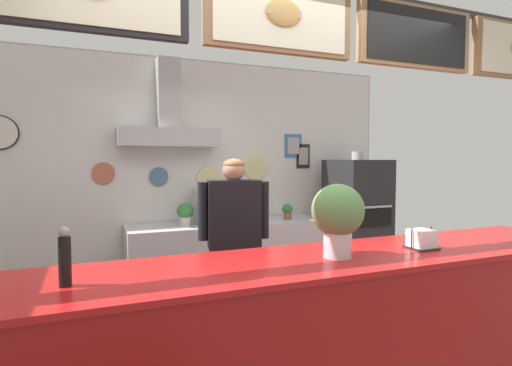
{
  "coord_description": "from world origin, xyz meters",
  "views": [
    {
      "loc": [
        -1.01,
        -2.32,
        1.6
      ],
      "look_at": [
        0.23,
        0.7,
        1.4
      ],
      "focal_mm": 28.54,
      "sensor_mm": 36.0,
      "label": 1
    }
  ],
  "objects": [
    {
      "name": "espresso_machine",
      "position": [
        0.33,
        1.99,
        1.07
      ],
      "size": [
        0.52,
        0.55,
        0.39
      ],
      "color": "#B7BABF",
      "rests_on": "back_prep_counter"
    },
    {
      "name": "pepper_grinder",
      "position": [
        -1.12,
        -0.44,
        1.18
      ],
      "size": [
        0.05,
        0.05,
        0.26
      ],
      "color": "black",
      "rests_on": "service_counter"
    },
    {
      "name": "back_prep_counter",
      "position": [
        0.45,
        2.01,
        0.43
      ],
      "size": [
        2.26,
        0.63,
        0.88
      ],
      "color": "silver",
      "rests_on": "ground_plane"
    },
    {
      "name": "potted_basil",
      "position": [
        1.16,
        1.98,
        0.99
      ],
      "size": [
        0.13,
        0.13,
        0.19
      ],
      "color": "#9E563D",
      "rests_on": "back_prep_counter"
    },
    {
      "name": "pizza_oven",
      "position": [
        2.03,
        1.8,
        0.8
      ],
      "size": [
        0.6,
        0.72,
        1.69
      ],
      "color": "#232326",
      "rests_on": "ground_plane"
    },
    {
      "name": "service_counter",
      "position": [
        0.0,
        -0.4,
        0.53
      ],
      "size": [
        4.22,
        0.72,
        1.05
      ],
      "color": "maroon",
      "rests_on": "ground_plane"
    },
    {
      "name": "potted_thyme",
      "position": [
        -0.06,
        1.98,
        1.02
      ],
      "size": [
        0.18,
        0.18,
        0.24
      ],
      "color": "beige",
      "rests_on": "back_prep_counter"
    },
    {
      "name": "potted_sage",
      "position": [
        0.73,
        1.99,
        0.99
      ],
      "size": [
        0.17,
        0.17,
        0.2
      ],
      "color": "beige",
      "rests_on": "back_prep_counter"
    },
    {
      "name": "back_wall_assembly",
      "position": [
        -0.01,
        2.25,
        1.47
      ],
      "size": [
        5.24,
        2.75,
        2.75
      ],
      "color": "#9E9E99",
      "rests_on": "ground_plane"
    },
    {
      "name": "shop_worker",
      "position": [
        0.06,
        0.75,
        0.86
      ],
      "size": [
        0.56,
        0.3,
        1.6
      ],
      "rotation": [
        0.0,
        0.0,
        2.94
      ],
      "color": "#232328",
      "rests_on": "ground_plane"
    },
    {
      "name": "basil_vase",
      "position": [
        0.25,
        -0.44,
        1.28
      ],
      "size": [
        0.29,
        0.29,
        0.41
      ],
      "color": "silver",
      "rests_on": "service_counter"
    },
    {
      "name": "napkin_holder",
      "position": [
        0.85,
        -0.44,
        1.11
      ],
      "size": [
        0.16,
        0.15,
        0.13
      ],
      "color": "#262628",
      "rests_on": "service_counter"
    }
  ]
}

